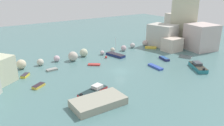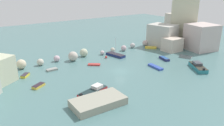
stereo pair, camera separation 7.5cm
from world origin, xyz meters
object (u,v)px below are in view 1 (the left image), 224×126
Objects in this scene: moored_boat_9 at (155,67)px; moored_boat_3 at (39,86)px; stone_dock at (98,102)px; moored_boat_8 at (198,67)px; moored_boat_10 at (94,65)px; moored_boat_0 at (115,55)px; moored_boat_7 at (164,58)px; moored_boat_5 at (185,57)px; moored_boat_2 at (151,48)px; moored_boat_4 at (52,70)px; moored_boat_1 at (25,75)px; channel_buoy at (106,57)px; moored_boat_6 at (93,91)px.

moored_boat_3 is at bearing -96.99° from moored_boat_9.
stone_dock is 28.78m from moored_boat_8.
moored_boat_3 is at bearing -124.47° from moored_boat_10.
moored_boat_7 is (9.03, -10.20, -0.03)m from moored_boat_0.
stone_dock is 2.53× the size of moored_boat_5.
moored_boat_5 is (15.15, -12.35, -0.08)m from moored_boat_0.
moored_boat_2 is 12.64m from moored_boat_5.
moored_boat_2 is at bearing -10.96° from moored_boat_7.
moored_boat_2 is at bearing 79.67° from moored_boat_0.
moored_boat_5 reaches higher than moored_boat_10.
moored_boat_0 is 19.08m from moored_boat_4.
stone_dock reaches higher than moored_boat_1.
moored_boat_1 is (-22.00, -0.88, -0.04)m from channel_buoy.
moored_boat_1 is at bearing 108.86° from stone_dock.
moored_boat_0 is at bearing 132.35° from moored_boat_1.
moored_boat_7 is at bearing 119.93° from moored_boat_9.
stone_dock is 1.33× the size of moored_boat_8.
moored_boat_8 is at bearing 129.92° from moored_boat_3.
moored_boat_10 is at bearing 52.49° from moored_boat_2.
moored_boat_3 is at bearing 100.80° from moored_boat_7.
moored_boat_3 is at bearing 46.09° from moored_boat_1.
moored_boat_5 reaches higher than moored_boat_4.
moored_boat_9 is (20.98, 7.64, -0.42)m from stone_dock.
moored_boat_3 is 33.65m from moored_boat_7.
moored_boat_8 is at bearing 2.40° from stone_dock.
moored_boat_8 is at bearing 144.69° from moored_boat_4.
moored_boat_9 is at bearing -66.33° from channel_buoy.
moored_boat_1 reaches higher than moored_boat_4.
channel_buoy is 22.70m from moored_boat_3.
moored_boat_1 is 0.99× the size of moored_boat_4.
channel_buoy is 15.92m from moored_boat_7.
channel_buoy is at bearing 53.99° from stone_dock.
moored_boat_10 is at bearing 61.83° from stone_dock.
moored_boat_5 is 6.49m from moored_boat_7.
moored_boat_0 is 25.86m from moored_boat_3.
stone_dock is at bearing 83.69° from moored_boat_3.
moored_boat_1 is 0.69× the size of moored_boat_2.
moored_boat_0 reaches higher than moored_boat_1.
moored_boat_6 is (-17.08, -16.95, 0.20)m from moored_boat_0.
stone_dock is 2.46× the size of moored_boat_2.
stone_dock is 2.36× the size of moored_boat_7.
moored_boat_6 is 1.42× the size of moored_boat_9.
moored_boat_4 is 10.41m from moored_boat_10.
moored_boat_1 reaches higher than moored_boat_2.
moored_boat_4 is (5.49, 7.42, -0.07)m from moored_boat_3.
moored_boat_6 is at bearing -75.65° from moored_boat_9.
moored_boat_9 is at bearing 82.56° from moored_boat_8.
moored_boat_0 is 13.61m from moored_boat_9.
moored_boat_0 is 1.71× the size of moored_boat_2.
moored_boat_2 is at bearing 46.99° from moored_boat_10.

